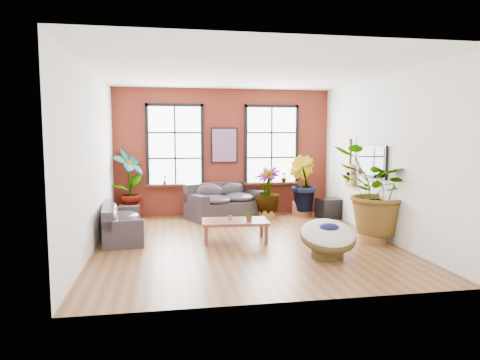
{
  "coord_description": "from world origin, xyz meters",
  "views": [
    {
      "loc": [
        -1.57,
        -8.59,
        2.23
      ],
      "look_at": [
        0.0,
        0.6,
        1.25
      ],
      "focal_mm": 32.0,
      "sensor_mm": 36.0,
      "label": 1
    }
  ],
  "objects_px": {
    "sofa_left": "(120,223)",
    "sofa_back": "(225,202)",
    "coffee_table": "(235,223)",
    "papasan_chair": "(328,237)"
  },
  "relations": [
    {
      "from": "sofa_back",
      "to": "papasan_chair",
      "type": "height_order",
      "value": "sofa_back"
    },
    {
      "from": "coffee_table",
      "to": "papasan_chair",
      "type": "xyz_separation_m",
      "value": [
        1.46,
        -1.53,
        -0.0
      ]
    },
    {
      "from": "sofa_left",
      "to": "sofa_back",
      "type": "bearing_deg",
      "value": -58.2
    },
    {
      "from": "sofa_back",
      "to": "coffee_table",
      "type": "bearing_deg",
      "value": -117.58
    },
    {
      "from": "sofa_left",
      "to": "papasan_chair",
      "type": "xyz_separation_m",
      "value": [
        3.88,
        -2.13,
        0.05
      ]
    },
    {
      "from": "sofa_back",
      "to": "sofa_left",
      "type": "relative_size",
      "value": 1.15
    },
    {
      "from": "sofa_left",
      "to": "coffee_table",
      "type": "distance_m",
      "value": 2.49
    },
    {
      "from": "sofa_back",
      "to": "papasan_chair",
      "type": "bearing_deg",
      "value": -96.84
    },
    {
      "from": "sofa_back",
      "to": "sofa_left",
      "type": "height_order",
      "value": "sofa_back"
    },
    {
      "from": "coffee_table",
      "to": "papasan_chair",
      "type": "bearing_deg",
      "value": -42.14
    }
  ]
}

